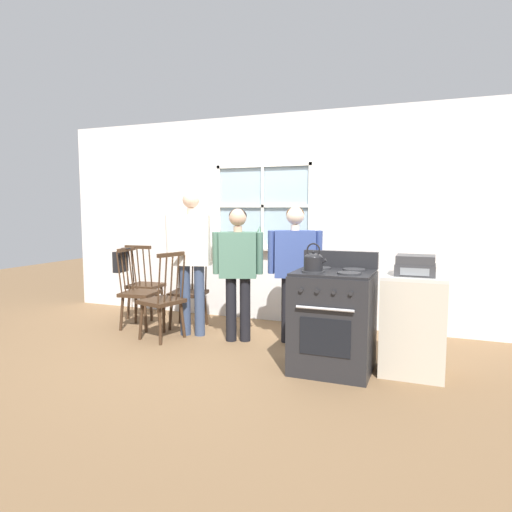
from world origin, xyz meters
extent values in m
plane|color=brown|center=(0.00, 0.00, 0.00)|extent=(16.00, 16.00, 0.00)
cube|color=white|center=(-2.01, 1.40, 1.35)|extent=(2.37, 0.06, 2.70)
cube|color=white|center=(1.85, 1.40, 1.35)|extent=(2.70, 0.06, 2.70)
cube|color=white|center=(-0.16, 1.40, 0.49)|extent=(1.33, 0.06, 0.97)
cube|color=white|center=(-0.16, 1.40, 2.39)|extent=(1.33, 0.06, 0.63)
cube|color=silver|center=(-0.16, 1.32, 0.96)|extent=(1.39, 0.10, 0.03)
cube|color=#9EB7C6|center=(-0.16, 1.41, 1.52)|extent=(1.27, 0.01, 1.04)
cube|color=silver|center=(-0.16, 1.38, 1.52)|extent=(0.04, 0.02, 1.10)
cube|color=silver|center=(-0.16, 1.38, 1.52)|extent=(1.33, 0.02, 0.04)
cube|color=silver|center=(-0.81, 1.38, 1.52)|extent=(0.04, 0.03, 1.10)
cube|color=silver|center=(0.48, 1.38, 1.52)|extent=(0.04, 0.03, 1.10)
cube|color=silver|center=(-0.16, 1.38, 2.05)|extent=(1.33, 0.03, 0.04)
cube|color=silver|center=(-0.16, 1.38, 0.99)|extent=(1.33, 0.03, 0.04)
cube|color=#3D2819|center=(-1.44, 0.41, 0.44)|extent=(0.45, 0.47, 0.04)
cylinder|color=#3D2819|center=(-1.26, 0.26, 0.21)|extent=(0.07, 0.07, 0.42)
cylinder|color=#3D2819|center=(-1.30, 0.60, 0.21)|extent=(0.07, 0.07, 0.42)
cylinder|color=#3D2819|center=(-1.57, 0.22, 0.21)|extent=(0.07, 0.07, 0.42)
cylinder|color=#3D2819|center=(-1.61, 0.56, 0.21)|extent=(0.07, 0.07, 0.42)
cylinder|color=#3D2819|center=(-1.58, 0.21, 0.70)|extent=(0.08, 0.03, 0.53)
cylinder|color=#3D2819|center=(-1.59, 0.30, 0.70)|extent=(0.08, 0.03, 0.53)
cylinder|color=#3D2819|center=(-1.60, 0.39, 0.70)|extent=(0.08, 0.03, 0.53)
cylinder|color=#3D2819|center=(-1.62, 0.48, 0.70)|extent=(0.08, 0.03, 0.53)
cylinder|color=#3D2819|center=(-1.63, 0.57, 0.70)|extent=(0.08, 0.03, 0.53)
cube|color=#3D2819|center=(-1.60, 0.39, 0.98)|extent=(0.09, 0.38, 0.04)
cube|color=#3D2819|center=(-0.91, 0.09, 0.44)|extent=(0.49, 0.51, 0.04)
cylinder|color=#3D2819|center=(-1.02, 0.30, 0.21)|extent=(0.06, 0.08, 0.42)
cylinder|color=#3D2819|center=(-1.11, -0.03, 0.21)|extent=(0.08, 0.06, 0.42)
cylinder|color=#3D2819|center=(-0.71, 0.22, 0.21)|extent=(0.08, 0.06, 0.42)
cylinder|color=#3D2819|center=(-0.80, -0.11, 0.21)|extent=(0.06, 0.08, 0.42)
cylinder|color=#3D2819|center=(-0.70, 0.23, 0.70)|extent=(0.08, 0.04, 0.53)
cylinder|color=#3D2819|center=(-0.72, 0.14, 0.70)|extent=(0.08, 0.04, 0.53)
cylinder|color=#3D2819|center=(-0.75, 0.05, 0.70)|extent=(0.08, 0.04, 0.53)
cylinder|color=#3D2819|center=(-0.77, -0.04, 0.70)|extent=(0.08, 0.04, 0.53)
cylinder|color=#3D2819|center=(-0.79, -0.12, 0.70)|extent=(0.08, 0.04, 0.53)
cube|color=#3D2819|center=(-0.75, 0.05, 0.98)|extent=(0.14, 0.38, 0.04)
cube|color=#3D2819|center=(-0.88, 0.64, 0.44)|extent=(0.48, 0.46, 0.04)
cylinder|color=#3D2819|center=(-1.02, 0.46, 0.21)|extent=(0.07, 0.07, 0.42)
cylinder|color=#3D2819|center=(-0.69, 0.52, 0.21)|extent=(0.07, 0.07, 0.42)
cylinder|color=#3D2819|center=(-1.07, 0.77, 0.21)|extent=(0.07, 0.07, 0.42)
cylinder|color=#3D2819|center=(-0.74, 0.83, 0.21)|extent=(0.07, 0.07, 0.42)
cylinder|color=#3D2819|center=(-1.09, 0.78, 0.70)|extent=(0.03, 0.08, 0.53)
cylinder|color=#3D2819|center=(-1.00, 0.80, 0.70)|extent=(0.03, 0.08, 0.53)
cylinder|color=#3D2819|center=(-0.91, 0.81, 0.70)|extent=(0.03, 0.08, 0.53)
cylinder|color=#3D2819|center=(-0.82, 0.83, 0.70)|extent=(0.03, 0.08, 0.53)
cylinder|color=#3D2819|center=(-0.73, 0.84, 0.70)|extent=(0.03, 0.08, 0.53)
cube|color=#3D2819|center=(-0.91, 0.81, 0.98)|extent=(0.38, 0.10, 0.04)
cube|color=#3D2819|center=(-1.70, 0.91, 0.44)|extent=(0.45, 0.43, 0.04)
cylinder|color=#3D2819|center=(-1.55, 1.09, 0.21)|extent=(0.07, 0.07, 0.42)
cylinder|color=#3D2819|center=(-1.89, 1.06, 0.21)|extent=(0.07, 0.07, 0.42)
cylinder|color=#3D2819|center=(-1.52, 0.77, 0.21)|extent=(0.07, 0.07, 0.42)
cylinder|color=#3D2819|center=(-1.86, 0.74, 0.21)|extent=(0.07, 0.07, 0.42)
cylinder|color=#3D2819|center=(-1.51, 0.76, 0.70)|extent=(0.02, 0.07, 0.53)
cylinder|color=#3D2819|center=(-1.60, 0.75, 0.70)|extent=(0.02, 0.07, 0.53)
cylinder|color=#3D2819|center=(-1.69, 0.74, 0.70)|extent=(0.02, 0.07, 0.53)
cylinder|color=#3D2819|center=(-1.78, 0.74, 0.70)|extent=(0.02, 0.07, 0.53)
cylinder|color=#3D2819|center=(-1.87, 0.73, 0.70)|extent=(0.02, 0.07, 0.53)
cube|color=#3D2819|center=(-1.69, 0.74, 0.98)|extent=(0.38, 0.07, 0.04)
cylinder|color=#384766|center=(-0.74, 0.34, 0.42)|extent=(0.12, 0.12, 0.83)
cylinder|color=#384766|center=(-0.57, 0.38, 0.42)|extent=(0.12, 0.12, 0.83)
cube|color=white|center=(-0.66, 0.36, 1.13)|extent=(0.48, 0.30, 0.59)
cylinder|color=white|center=(-0.91, 0.28, 1.15)|extent=(0.10, 0.13, 0.54)
cylinder|color=white|center=(-0.40, 0.40, 1.15)|extent=(0.10, 0.13, 0.54)
cylinder|color=beige|center=(-0.66, 0.36, 1.46)|extent=(0.10, 0.10, 0.07)
sphere|color=beige|center=(-0.66, 0.36, 1.59)|extent=(0.19, 0.19, 0.19)
ellipsoid|color=silver|center=(-0.66, 0.37, 1.61)|extent=(0.20, 0.20, 0.16)
cylinder|color=black|center=(-0.14, 0.31, 0.36)|extent=(0.12, 0.12, 0.72)
cylinder|color=black|center=(0.01, 0.37, 0.36)|extent=(0.12, 0.12, 0.72)
cube|color=#4C7560|center=(-0.06, 0.34, 0.98)|extent=(0.46, 0.34, 0.51)
cylinder|color=#4C7560|center=(-0.28, 0.24, 1.00)|extent=(0.11, 0.13, 0.47)
cylinder|color=#4C7560|center=(0.17, 0.40, 1.00)|extent=(0.11, 0.13, 0.47)
cylinder|color=tan|center=(-0.06, 0.34, 1.26)|extent=(0.10, 0.10, 0.06)
sphere|color=tan|center=(-0.06, 0.34, 1.39)|extent=(0.19, 0.19, 0.19)
ellipsoid|color=black|center=(-0.07, 0.35, 1.41)|extent=(0.20, 0.20, 0.16)
cylinder|color=black|center=(0.46, 0.50, 0.37)|extent=(0.12, 0.12, 0.74)
cylinder|color=black|center=(0.62, 0.55, 0.37)|extent=(0.12, 0.12, 0.74)
cube|color=#384C8E|center=(0.54, 0.52, 0.99)|extent=(0.49, 0.34, 0.52)
cylinder|color=#384C8E|center=(0.30, 0.42, 1.01)|extent=(0.11, 0.13, 0.48)
cylinder|color=#384C8E|center=(0.80, 0.59, 1.01)|extent=(0.11, 0.13, 0.48)
cylinder|color=beige|center=(0.54, 0.52, 1.28)|extent=(0.10, 0.10, 0.06)
sphere|color=beige|center=(0.54, 0.52, 1.41)|extent=(0.19, 0.19, 0.19)
ellipsoid|color=brown|center=(0.54, 0.54, 1.43)|extent=(0.20, 0.20, 0.16)
cube|color=#232326|center=(1.13, -0.20, 0.45)|extent=(0.71, 0.64, 0.90)
cube|color=black|center=(1.13, -0.20, 0.91)|extent=(0.70, 0.61, 0.02)
cylinder|color=#2D2D30|center=(0.97, -0.33, 0.93)|extent=(0.20, 0.20, 0.02)
cylinder|color=#2D2D30|center=(1.29, -0.33, 0.93)|extent=(0.20, 0.20, 0.02)
cylinder|color=#2D2D30|center=(0.97, -0.08, 0.93)|extent=(0.20, 0.20, 0.02)
cylinder|color=#2D2D30|center=(1.29, -0.08, 0.93)|extent=(0.20, 0.20, 0.02)
cube|color=#232326|center=(1.13, 0.09, 1.00)|extent=(0.71, 0.06, 0.16)
cube|color=black|center=(1.13, -0.53, 0.40)|extent=(0.44, 0.01, 0.32)
cylinder|color=silver|center=(1.13, -0.55, 0.65)|extent=(0.50, 0.02, 0.02)
cylinder|color=#232326|center=(0.92, -0.54, 0.79)|extent=(0.04, 0.02, 0.04)
cylinder|color=#232326|center=(1.06, -0.54, 0.79)|extent=(0.04, 0.02, 0.04)
cylinder|color=#232326|center=(1.20, -0.54, 0.79)|extent=(0.04, 0.02, 0.04)
cylinder|color=#232326|center=(1.34, -0.54, 0.79)|extent=(0.04, 0.02, 0.04)
cylinder|color=black|center=(0.97, -0.33, 1.00)|extent=(0.17, 0.17, 0.12)
ellipsoid|color=black|center=(0.97, -0.33, 1.06)|extent=(0.16, 0.16, 0.07)
sphere|color=black|center=(0.97, -0.33, 1.10)|extent=(0.03, 0.03, 0.03)
cylinder|color=black|center=(1.05, -0.33, 1.02)|extent=(0.08, 0.03, 0.07)
torus|color=black|center=(0.97, -0.33, 1.12)|extent=(0.12, 0.01, 0.12)
cylinder|color=beige|center=(-0.19, 1.31, 1.02)|extent=(0.15, 0.15, 0.10)
cylinder|color=#33261C|center=(-0.19, 1.31, 1.06)|extent=(0.14, 0.14, 0.01)
cone|color=#2D7038|center=(-0.16, 1.32, 1.17)|extent=(0.06, 0.05, 0.20)
cone|color=#2D7038|center=(-0.20, 1.33, 1.12)|extent=(0.04, 0.05, 0.09)
cone|color=#2D7038|center=(-0.21, 1.30, 1.17)|extent=(0.09, 0.06, 0.20)
cone|color=#2D7038|center=(-0.18, 1.29, 1.11)|extent=(0.04, 0.05, 0.09)
cube|color=black|center=(-1.69, 0.38, 0.83)|extent=(0.12, 0.23, 0.26)
torus|color=black|center=(-1.61, 0.39, 1.00)|extent=(0.14, 0.14, 0.01)
cube|color=beige|center=(1.82, -0.02, 0.43)|extent=(0.55, 0.50, 0.87)
cube|color=beige|center=(1.82, -0.02, 0.89)|extent=(0.55, 0.50, 0.03)
cube|color=#38383A|center=(1.82, -0.04, 0.95)|extent=(0.34, 0.28, 0.10)
cube|color=#38383A|center=(1.82, -0.04, 1.04)|extent=(0.32, 0.27, 0.08)
cube|color=gray|center=(1.82, -0.18, 0.95)|extent=(0.24, 0.01, 0.06)
camera|label=1|loc=(1.98, -4.27, 1.49)|focal=32.00mm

